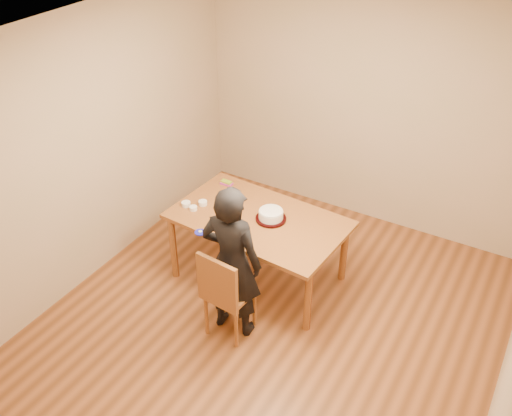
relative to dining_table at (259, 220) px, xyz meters
The scene contains 16 objects.
room_shell 0.81m from the dining_table, 28.80° to the right, with size 4.00×4.50×2.70m.
dining_table is the anchor object (origin of this frame).
dining_chair 0.84m from the dining_table, 79.05° to the right, with size 0.38×0.38×0.04m, color brown.
cake_plate 0.13m from the dining_table, 17.45° to the left, with size 0.30×0.30×0.02m, color #AD0B14.
cake 0.15m from the dining_table, 17.45° to the left, with size 0.24×0.24×0.08m, color white.
frosting_dome 0.18m from the dining_table, 17.45° to the left, with size 0.23×0.23×0.03m, color white.
frosting_tub 0.39m from the dining_table, 114.61° to the right, with size 0.09×0.09×0.08m, color white.
frosting_lid 0.60m from the dining_table, 126.29° to the right, with size 0.11×0.11×0.01m, color #1B1DB1.
frosting_dollop 0.60m from the dining_table, 126.29° to the right, with size 0.04×0.04×0.02m, color white.
ramekin_green 0.67m from the dining_table, 162.58° to the right, with size 0.08×0.08×0.04m, color white.
ramekin_yellow 0.62m from the dining_table, behind, with size 0.09×0.09×0.04m, color white.
ramekin_multi 0.77m from the dining_table, 166.45° to the right, with size 0.09×0.09×0.04m, color white.
candy_box_pink 0.72m from the dining_table, 148.44° to the left, with size 0.13×0.07×0.02m, color #D53280.
candy_box_green 0.73m from the dining_table, 148.38° to the left, with size 0.12×0.06×0.02m, color green.
spatula 0.49m from the dining_table, 124.73° to the right, with size 0.17×0.02×0.01m, color black.
person 0.75m from the dining_table, 78.39° to the right, with size 0.56×0.37×1.54m, color black.
Camera 1 is at (1.84, -3.39, 3.94)m, focal length 40.00 mm.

